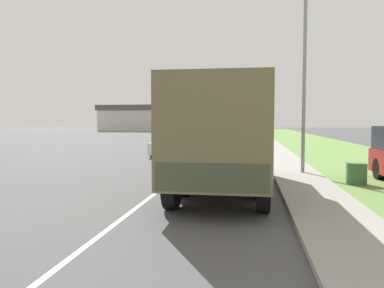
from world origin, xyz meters
name	(u,v)px	position (x,y,z in m)	size (l,w,h in m)	color
ground_plane	(223,141)	(0.00, 40.00, 0.00)	(180.00, 180.00, 0.00)	#4C4C4F
lane_centre_stripe	(223,141)	(0.00, 40.00, 0.00)	(0.12, 120.00, 0.00)	silver
sidewalk_right	(268,141)	(4.50, 40.00, 0.06)	(1.80, 120.00, 0.12)	#9E9B93
grass_strip_right	(312,142)	(8.90, 40.00, 0.01)	(7.00, 120.00, 0.02)	#6B9347
military_truck	(223,133)	(1.95, 12.03, 1.76)	(2.44, 7.25, 3.14)	#474C38
car_nearest_ahead	(171,144)	(-2.06, 23.61, 0.71)	(1.83, 4.23, 1.57)	silver
car_second_ahead	(197,137)	(-1.97, 34.38, 0.68)	(1.85, 4.59, 1.51)	silver
lamp_post	(299,53)	(4.56, 16.10, 4.69)	(1.69, 0.24, 7.77)	gray
utility_box	(356,174)	(6.20, 14.11, 0.37)	(0.55, 0.45, 0.70)	#3D7042
building_distant	(143,118)	(-20.09, 79.25, 2.77)	(17.74, 9.38, 5.48)	beige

